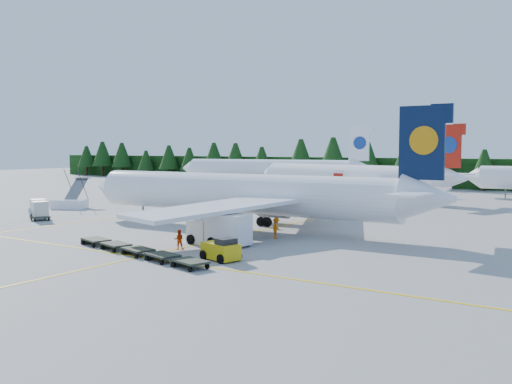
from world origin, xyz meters
The scene contains 15 objects.
ground centered at (0.00, 0.00, 0.00)m, with size 320.00×320.00×0.00m, color #9E9E99.
taxi_stripe_a centered at (-14.00, 20.00, 0.01)m, with size 0.25×120.00×0.01m, color yellow.
taxi_stripe_b centered at (6.00, 20.00, 0.01)m, with size 0.25×120.00×0.01m, color yellow.
taxi_stripe_cross centered at (0.00, -6.00, 0.01)m, with size 80.00×0.25×0.01m, color yellow.
treeline_hedge centered at (0.00, 82.00, 3.00)m, with size 220.00×4.00×6.00m, color black.
airliner_navy centered at (2.64, 10.34, 3.47)m, with size 39.69×32.65×11.54m.
airliner_red centered at (-3.27, 49.28, 3.40)m, with size 38.27×31.12×11.32m.
airliner_far_left centered at (-27.31, 62.41, 3.79)m, with size 41.41×9.12×12.07m.
airstairs centered at (-26.68, 13.80, 0.88)m, with size 5.45×6.85×4.03m.
service_truck centered at (7.69, 1.40, 1.32)m, with size 5.62×2.25×2.67m.
baggage_tug centered at (11.71, -3.62, 0.76)m, with size 3.20×2.27×1.55m.
dolly_train centered at (5.39, -5.61, 0.48)m, with size 15.28×4.92×0.15m.
uld_pair centered at (-20.17, 4.26, 1.20)m, with size 5.34×4.20×1.79m.
crew_b centered at (6.22, -1.93, 0.79)m, with size 0.77×0.60×1.58m, color #EC3504.
crew_c centered at (9.84, 7.01, 0.94)m, with size 0.77×0.52×1.87m, color #E36304.
Camera 1 is at (36.08, -36.03, 8.02)m, focal length 40.00 mm.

